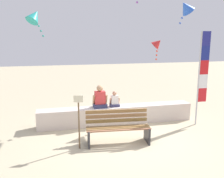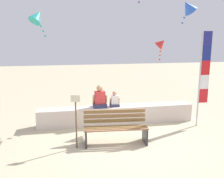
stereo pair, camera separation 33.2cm
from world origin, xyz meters
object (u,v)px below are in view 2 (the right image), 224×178
kite_red (161,43)px  kite_teal (37,16)px  person_child (115,100)px  kite_blue (188,7)px  person_adult (100,99)px  flag_banner (203,73)px  sign_post (76,117)px  park_bench (116,128)px

kite_red → kite_teal: bearing=-167.8°
person_child → kite_blue: bearing=12.0°
kite_teal → kite_blue: (5.28, -1.49, 0.29)m
person_adult → flag_banner: bearing=-12.7°
flag_banner → sign_post: (-4.09, -0.97, -0.92)m
person_adult → kite_red: size_ratio=0.71×
kite_blue → kite_red: bearing=87.6°
flag_banner → kite_blue: 2.52m
sign_post → park_bench: bearing=8.3°
person_adult → flag_banner: size_ratio=0.24×
person_child → kite_blue: size_ratio=0.59×
park_bench → kite_teal: 5.33m
person_adult → kite_red: bearing=44.0°
person_adult → person_child: 0.50m
person_adult → kite_red: 4.96m
person_child → kite_red: bearing=48.6°
park_bench → person_child: size_ratio=3.41×
flag_banner → park_bench: bearing=-164.8°
kite_red → sign_post: 6.73m
kite_blue → sign_post: 5.62m
person_adult → kite_blue: kite_blue is taller
kite_teal → person_adult: bearing=-45.5°
person_adult → sign_post: bearing=-116.9°
kite_red → kite_blue: bearing=-92.4°
person_child → person_adult: bearing=-180.0°
kite_red → sign_post: size_ratio=0.74×
park_bench → sign_post: size_ratio=1.24×
park_bench → flag_banner: size_ratio=0.58×
person_child → kite_teal: bearing=140.7°
kite_red → kite_blue: kite_blue is taller
kite_blue → sign_post: (-4.11, -2.28, -3.08)m
kite_teal → flag_banner: bearing=-28.0°
park_bench → kite_red: bearing=56.7°
person_adult → kite_blue: size_ratio=0.84×
sign_post → kite_red: bearing=49.5°
person_child → sign_post: size_ratio=0.36×
person_child → park_bench: bearing=-100.3°
flag_banner → kite_red: flag_banner is taller
park_bench → sign_post: sign_post is taller
flag_banner → sign_post: bearing=-166.6°
kite_teal → kite_blue: size_ratio=1.23×
flag_banner → kite_red: 4.05m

